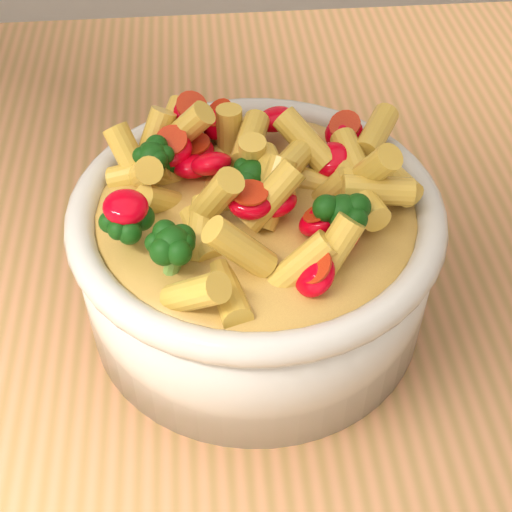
{
  "coord_description": "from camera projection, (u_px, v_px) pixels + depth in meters",
  "views": [
    {
      "loc": [
        0.03,
        -0.35,
        1.27
      ],
      "look_at": [
        0.06,
        -0.03,
        0.95
      ],
      "focal_mm": 50.0,
      "sensor_mm": 36.0,
      "label": 1
    }
  ],
  "objects": [
    {
      "name": "serving_bowl",
      "position": [
        256.0,
        255.0,
        0.46
      ],
      "size": [
        0.23,
        0.23,
        0.1
      ],
      "color": "silver",
      "rests_on": "table"
    },
    {
      "name": "pasta_salad",
      "position": [
        256.0,
        181.0,
        0.41
      ],
      "size": [
        0.18,
        0.18,
        0.04
      ],
      "color": "gold",
      "rests_on": "serving_bowl"
    },
    {
      "name": "table",
      "position": [
        177.0,
        365.0,
        0.58
      ],
      "size": [
        1.2,
        0.8,
        0.9
      ],
      "color": "#B8794F",
      "rests_on": "ground"
    }
  ]
}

